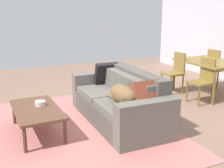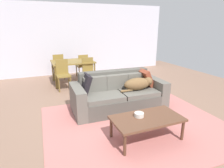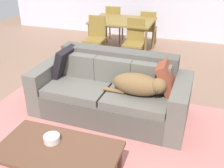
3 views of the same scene
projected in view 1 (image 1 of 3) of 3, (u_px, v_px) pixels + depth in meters
ground_plane at (108, 116)px, 5.02m from camera, size 10.00×10.00×0.00m
area_rug at (72, 129)px, 4.45m from camera, size 3.59×3.05×0.01m
couch at (121, 102)px, 4.73m from camera, size 2.17×1.00×0.86m
dog_on_left_cushion at (124, 95)px, 4.20m from camera, size 0.81×0.34×0.28m
throw_pillow_by_left_arm at (106, 74)px, 5.33m from camera, size 0.26×0.45×0.45m
throw_pillow_by_right_arm at (148, 96)px, 4.00m from camera, size 0.29×0.43×0.43m
coffee_table at (37, 111)px, 4.21m from camera, size 1.19×0.64×0.41m
bowl_on_coffee_table at (40, 103)px, 4.32m from camera, size 0.16×0.16×0.07m
dining_table at (209, 64)px, 6.17m from camera, size 1.35×1.00×0.75m
dining_chair_near_left at (175, 70)px, 6.34m from camera, size 0.40×0.40×0.91m
dining_chair_near_right at (203, 79)px, 5.64m from camera, size 0.42×0.42×0.91m
dining_chair_far_left at (216, 66)px, 6.84m from camera, size 0.43×0.43×0.92m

